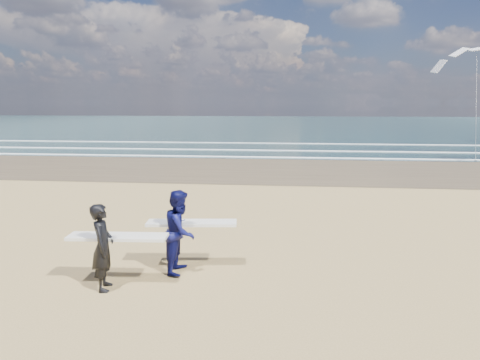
# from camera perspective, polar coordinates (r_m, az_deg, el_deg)

# --- Properties ---
(ocean) EXTENTS (220.00, 100.00, 0.02)m
(ocean) POSITION_cam_1_polar(r_m,az_deg,el_deg) (82.39, 17.70, 6.98)
(ocean) COLOR #173134
(ocean) RESTS_ON ground
(surfer_near) EXTENTS (2.23, 1.07, 1.91)m
(surfer_near) POSITION_cam_1_polar(r_m,az_deg,el_deg) (9.80, -17.62, -8.36)
(surfer_near) COLOR black
(surfer_near) RESTS_ON ground
(surfer_far) EXTENTS (2.24, 1.23, 2.00)m
(surfer_far) POSITION_cam_1_polar(r_m,az_deg,el_deg) (10.38, -7.87, -6.72)
(surfer_far) COLOR #0B0D43
(surfer_far) RESTS_ON ground
(kite_1) EXTENTS (5.80, 4.74, 9.14)m
(kite_1) POSITION_cam_1_polar(r_m,az_deg,el_deg) (36.33, 29.00, 10.68)
(kite_1) COLOR slate
(kite_1) RESTS_ON ground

